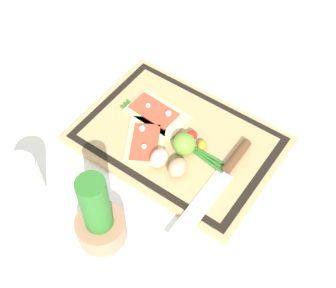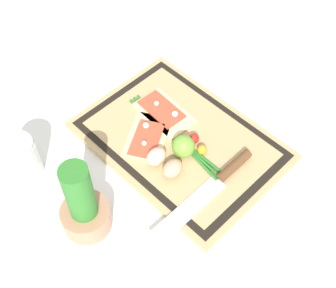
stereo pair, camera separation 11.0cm
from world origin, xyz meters
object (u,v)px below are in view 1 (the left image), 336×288
at_px(pizza_slice_near, 157,113).
at_px(sauce_jar, 24,181).
at_px(herb_pot, 99,219).
at_px(egg_pink, 159,158).
at_px(cherry_tomato_yellow, 202,145).
at_px(cherry_tomato_red, 192,135).
at_px(lime, 184,144).
at_px(pizza_slice_far, 145,140).
at_px(knife, 225,172).
at_px(egg_brown, 178,168).

xyz_separation_m(pizza_slice_near, sauce_jar, (0.11, 0.34, 0.02)).
bearing_deg(herb_pot, egg_pink, -89.39).
bearing_deg(cherry_tomato_yellow, cherry_tomato_red, -14.83).
height_order(lime, sauce_jar, sauce_jar).
height_order(egg_pink, lime, lime).
height_order(pizza_slice_near, lime, lime).
height_order(pizza_slice_far, cherry_tomato_red, cherry_tomato_red).
xyz_separation_m(pizza_slice_far, lime, (-0.09, -0.03, 0.02)).
bearing_deg(lime, pizza_slice_near, -24.35).
distance_m(pizza_slice_far, knife, 0.21).
xyz_separation_m(egg_pink, lime, (-0.03, -0.06, 0.01)).
xyz_separation_m(egg_brown, lime, (0.02, -0.06, 0.01)).
distance_m(knife, cherry_tomato_yellow, 0.09).
relative_size(pizza_slice_near, lime, 2.88).
bearing_deg(egg_brown, egg_pink, 3.20).
relative_size(knife, egg_brown, 5.89).
distance_m(egg_pink, cherry_tomato_red, 0.11).
bearing_deg(pizza_slice_far, cherry_tomato_red, -139.98).
distance_m(lime, sauce_jar, 0.37).
height_order(cherry_tomato_yellow, herb_pot, herb_pot).
xyz_separation_m(lime, sauce_jar, (0.23, 0.29, 0.00)).
bearing_deg(herb_pot, egg_brown, -102.65).
distance_m(egg_pink, sauce_jar, 0.30).
xyz_separation_m(knife, lime, (0.11, 0.00, 0.02)).
bearing_deg(cherry_tomato_yellow, egg_brown, 85.25).
relative_size(pizza_slice_near, herb_pot, 0.75).
xyz_separation_m(pizza_slice_far, knife, (-0.20, -0.03, 0.00)).
height_order(egg_brown, cherry_tomato_red, egg_brown).
bearing_deg(cherry_tomato_red, sauce_jar, 55.83).
height_order(pizza_slice_far, herb_pot, herb_pot).
height_order(knife, sauce_jar, sauce_jar).
distance_m(knife, herb_pot, 0.31).
xyz_separation_m(pizza_slice_near, knife, (-0.23, 0.05, 0.00)).
distance_m(egg_pink, herb_pot, 0.21).
height_order(pizza_slice_near, pizza_slice_far, same).
xyz_separation_m(pizza_slice_near, herb_pot, (-0.09, 0.33, 0.05)).
relative_size(cherry_tomato_red, cherry_tomato_yellow, 1.11).
xyz_separation_m(pizza_slice_far, cherry_tomato_red, (-0.09, -0.07, 0.01)).
bearing_deg(cherry_tomato_red, knife, 160.90).
bearing_deg(egg_pink, pizza_slice_far, -25.84).
relative_size(egg_pink, lime, 0.95).
relative_size(pizza_slice_near, sauce_jar, 1.40).
relative_size(pizza_slice_far, egg_brown, 3.19).
height_order(cherry_tomato_red, cherry_tomato_yellow, cherry_tomato_red).
xyz_separation_m(knife, egg_brown, (0.09, 0.06, 0.01)).
distance_m(pizza_slice_far, cherry_tomato_red, 0.11).
relative_size(knife, lime, 5.63).
distance_m(pizza_slice_near, knife, 0.24).
distance_m(pizza_slice_far, sauce_jar, 0.29).
height_order(pizza_slice_near, egg_pink, egg_pink).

